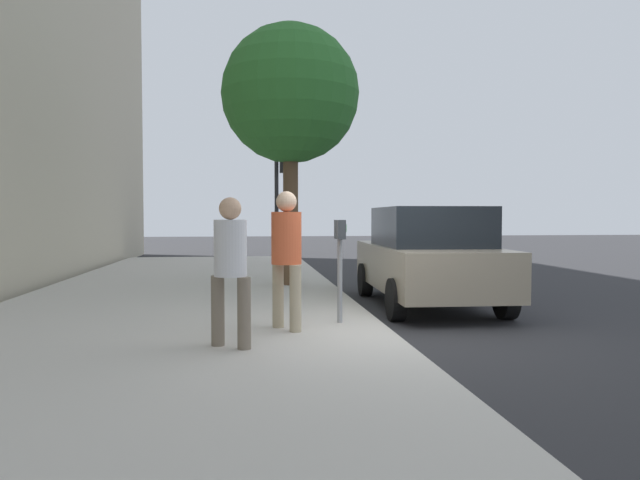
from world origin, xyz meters
name	(u,v)px	position (x,y,z in m)	size (l,w,h in m)	color
ground_plane	(388,339)	(0.00, 0.00, 0.00)	(80.00, 80.00, 0.00)	#2B2B2D
sidewalk_slab	(154,339)	(0.00, 3.00, 0.07)	(28.00, 6.00, 0.15)	#B7B2A8
parking_meter	(340,249)	(0.42, 0.58, 1.17)	(0.36, 0.12, 1.41)	gray
pedestrian_at_meter	(286,248)	(0.03, 1.34, 1.20)	(0.48, 0.39, 1.78)	tan
pedestrian_bystander	(230,261)	(-0.92, 2.02, 1.12)	(0.36, 0.45, 1.67)	#726656
parked_sedan_near	(428,256)	(2.60, -1.35, 0.89)	(4.46, 2.09, 1.77)	gray
street_tree	(290,95)	(4.98, 0.92, 4.17)	(2.91, 2.91, 5.51)	brown
traffic_signal	(280,184)	(10.13, 0.86, 2.58)	(0.24, 0.44, 3.60)	black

